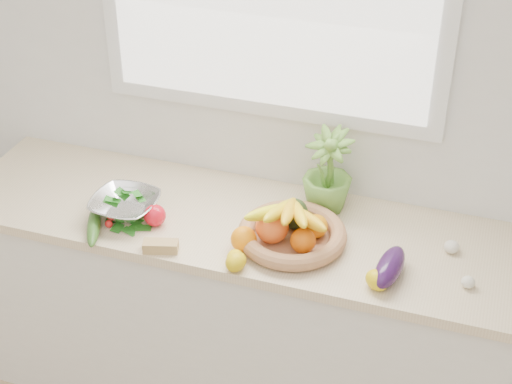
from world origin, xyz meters
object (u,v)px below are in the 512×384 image
(potted_herb, at_px, (328,171))
(apple, at_px, (155,215))
(eggplant, at_px, (390,267))
(fruit_basket, at_px, (291,229))
(colander_with_spinach, at_px, (125,202))
(cucumber, at_px, (94,225))

(potted_herb, bearing_deg, apple, -151.40)
(eggplant, bearing_deg, apple, 177.94)
(apple, height_order, fruit_basket, fruit_basket)
(colander_with_spinach, bearing_deg, apple, -6.10)
(potted_herb, relative_size, fruit_basket, 0.76)
(cucumber, xyz_separation_m, colander_with_spinach, (0.07, 0.12, 0.04))
(eggplant, bearing_deg, cucumber, -175.96)
(cucumber, bearing_deg, eggplant, 4.04)
(potted_herb, relative_size, colander_with_spinach, 1.33)
(potted_herb, height_order, colander_with_spinach, potted_herb)
(cucumber, relative_size, colander_with_spinach, 1.03)
(fruit_basket, bearing_deg, colander_with_spinach, -176.12)
(apple, relative_size, fruit_basket, 0.19)
(apple, xyz_separation_m, fruit_basket, (0.50, 0.06, 0.01))
(colander_with_spinach, bearing_deg, eggplant, -2.57)
(cucumber, relative_size, fruit_basket, 0.59)
(eggplant, height_order, potted_herb, potted_herb)
(fruit_basket, xyz_separation_m, colander_with_spinach, (-0.63, -0.04, 0.01))
(cucumber, height_order, colander_with_spinach, colander_with_spinach)
(eggplant, relative_size, fruit_basket, 0.50)
(eggplant, height_order, fruit_basket, fruit_basket)
(apple, relative_size, colander_with_spinach, 0.33)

